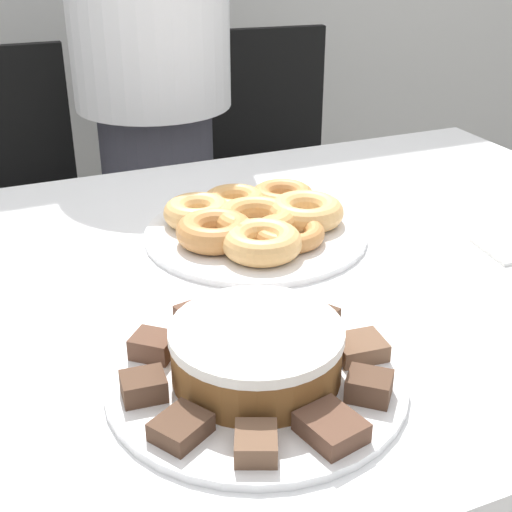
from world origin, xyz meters
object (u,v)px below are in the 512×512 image
at_px(person_standing, 153,84).
at_px(plate_cake, 256,379).
at_px(office_chair_left, 12,246).
at_px(office_chair_right, 272,204).
at_px(plate_donuts, 256,233).
at_px(frosted_cake, 256,351).

relative_size(person_standing, plate_cake, 4.91).
bearing_deg(office_chair_left, person_standing, -19.12).
height_order(office_chair_right, plate_cake, office_chair_right).
bearing_deg(plate_donuts, plate_cake, -112.89).
relative_size(office_chair_right, frosted_cake, 4.88).
distance_m(office_chair_right, plate_cake, 1.33).
distance_m(person_standing, office_chair_right, 0.57).
height_order(person_standing, plate_cake, person_standing).
bearing_deg(office_chair_right, plate_cake, -108.41).
xyz_separation_m(person_standing, plate_cake, (-0.18, -1.03, -0.09)).
height_order(person_standing, office_chair_right, person_standing).
height_order(plate_cake, frosted_cake, frosted_cake).
height_order(office_chair_left, plate_donuts, office_chair_left).
height_order(plate_cake, plate_donuts, same).
bearing_deg(office_chair_right, person_standing, -153.20).
bearing_deg(frosted_cake, person_standing, 80.25).
relative_size(plate_cake, frosted_cake, 1.76).
bearing_deg(frosted_cake, office_chair_right, 64.95).
bearing_deg(office_chair_right, plate_donuts, -109.31).
bearing_deg(person_standing, plate_cake, -99.75).
bearing_deg(frosted_cake, plate_donuts, 67.11).
xyz_separation_m(office_chair_left, frosted_cake, (0.18, -1.17, 0.36)).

